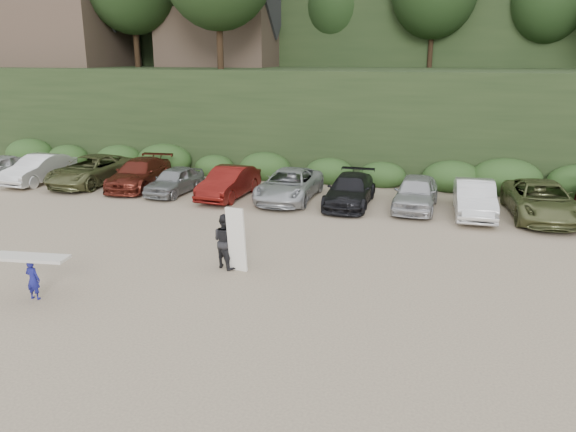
% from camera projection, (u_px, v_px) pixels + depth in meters
% --- Properties ---
extents(ground, '(120.00, 120.00, 0.00)m').
position_uv_depth(ground, '(292.00, 284.00, 17.53)').
color(ground, tan).
rests_on(ground, ground).
extents(hillside_backdrop, '(90.00, 41.50, 28.00)m').
position_uv_depth(hillside_backdrop, '(403.00, 1.00, 47.61)').
color(hillside_backdrop, black).
rests_on(hillside_backdrop, ground).
extents(parked_cars, '(39.31, 6.12, 1.64)m').
position_uv_depth(parked_cars, '(328.00, 187.00, 26.84)').
color(parked_cars, silver).
rests_on(parked_cars, ground).
extents(child_surfer, '(2.29, 0.91, 1.34)m').
position_uv_depth(child_surfer, '(32.00, 270.00, 16.23)').
color(child_surfer, navy).
rests_on(child_surfer, ground).
extents(adult_surfer, '(1.39, 1.04, 2.20)m').
position_uv_depth(adult_surfer, '(226.00, 241.00, 18.62)').
color(adult_surfer, black).
rests_on(adult_surfer, ground).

